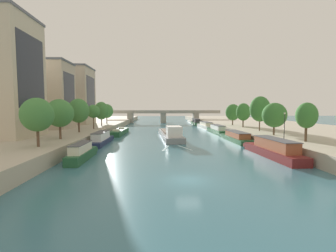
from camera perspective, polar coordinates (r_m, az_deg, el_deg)
ground_plane at (r=25.19m, az=4.88°, el=-12.79°), size 400.00×400.00×0.00m
quay_left at (r=85.06m, az=-24.20°, el=-0.38°), size 36.00×170.00×2.01m
quay_right at (r=87.62m, az=22.77°, el=-0.21°), size 36.00×170.00×2.01m
barge_midriver at (r=58.98m, az=0.55°, el=-1.90°), size 5.53×25.00×3.45m
wake_behind_barge at (r=44.26m, az=1.77°, el=-5.29°), size 5.59×6.06×0.03m
moored_boat_left_upstream at (r=36.35m, az=-19.91°, el=-6.02°), size 1.88×10.35×2.49m
moored_boat_left_gap_after at (r=51.38m, az=-15.62°, el=-2.92°), size 2.42×14.24×2.57m
moored_boat_left_near at (r=69.19m, az=-11.56°, el=-1.36°), size 3.51×16.77×2.39m
moored_boat_right_near at (r=39.52m, az=23.83°, el=-5.08°), size 3.35×15.38×2.89m
moored_boat_right_midway at (r=55.48m, az=15.98°, el=-2.54°), size 3.27×15.43×2.24m
moored_boat_right_lone at (r=70.88m, az=11.65°, el=-0.90°), size 2.79×14.61×2.55m
moored_boat_right_end at (r=88.80m, az=8.98°, el=0.13°), size 3.64×16.72×2.40m
moored_boat_right_upstream at (r=106.47m, az=6.70°, el=0.92°), size 2.73×13.22×2.75m
moored_boat_right_downstream at (r=121.53m, az=5.57°, el=1.07°), size 2.62×14.36×2.19m
tree_left_third at (r=37.59m, az=-28.85°, el=2.37°), size 4.37×4.37×6.81m
tree_left_midway at (r=45.33m, az=-24.52°, el=2.81°), size 4.67×4.67×6.93m
tree_left_past_mid at (r=56.69m, az=-20.63°, el=3.44°), size 4.60×4.60×7.49m
tree_left_far at (r=64.74m, az=-17.44°, el=3.35°), size 3.35×3.35×6.24m
tree_left_second at (r=75.79m, az=-15.67°, el=3.55°), size 4.27×4.27×7.30m
tree_left_end_of_row at (r=85.58m, az=-14.48°, el=3.50°), size 4.44×4.44×6.82m
tree_right_second at (r=44.07m, az=30.25°, el=2.18°), size 3.28×3.28×6.28m
tree_right_nearest at (r=52.06m, az=24.11°, el=2.40°), size 4.72×4.72×6.44m
tree_right_far at (r=60.26m, az=21.16°, el=3.82°), size 4.69×4.69×8.16m
tree_right_end_of_row at (r=70.01m, az=17.58°, el=3.22°), size 3.93×3.93×6.75m
tree_right_midway at (r=78.12m, az=15.25°, el=3.19°), size 4.52×4.52×6.64m
lamppost_right_bank at (r=44.06m, az=26.10°, el=0.17°), size 0.28×0.28×4.64m
building_left_middle at (r=69.54m, az=-27.23°, el=6.59°), size 12.51×9.74×17.41m
building_left_tall at (r=87.60m, az=-21.95°, el=6.78°), size 12.91×12.81×19.23m
bridge_far at (r=119.68m, az=-1.14°, el=2.66°), size 56.86×4.40×6.28m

